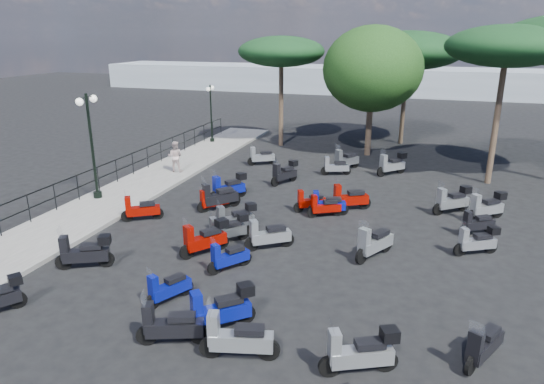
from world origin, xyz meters
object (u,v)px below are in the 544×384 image
(scooter_14, at_px, (236,219))
(scooter_21, at_px, (311,202))
(scooter_2, at_px, (141,210))
(scooter_9, at_px, (228,229))
(scooter_4, at_px, (218,197))
(scooter_30, at_px, (324,207))
(lamp_post_2, at_px, (211,110))
(scooter_13, at_px, (229,258))
(scooter_10, at_px, (229,188))
(pine_3, at_px, (507,47))
(scooter_18, at_px, (237,339))
(lamp_post_1, at_px, (91,140))
(pedestrian_far, at_px, (175,157))
(scooter_19, at_px, (360,353))
(scooter_20, at_px, (374,243))
(scooter_3, at_px, (213,201))
(pine_0, at_px, (408,51))
(scooter_8, at_px, (205,239))
(scooter_27, at_px, (477,224))
(scooter_6, at_px, (171,326))
(scooter_5, at_px, (261,157))
(scooter_29, at_px, (392,165))
(scooter_26, at_px, (477,241))
(scooter_15, at_px, (268,236))
(scooter_23, at_px, (346,161))
(scooter_22, at_px, (349,199))
(scooter_7, at_px, (168,288))
(scooter_25, at_px, (483,346))
(pine_2, at_px, (281,52))
(broadleaf_tree, at_px, (373,69))
(scooter_1, at_px, (85,253))
(scooter_12, at_px, (221,310))
(scooter_31, at_px, (452,201))
(scooter_17, at_px, (335,167))
(scooter_28, at_px, (486,207))

(scooter_14, height_order, scooter_21, scooter_14)
(scooter_2, bearing_deg, scooter_9, -134.61)
(scooter_4, height_order, scooter_30, scooter_4)
(lamp_post_2, distance_m, scooter_13, 18.14)
(scooter_10, height_order, pine_3, pine_3)
(scooter_18, bearing_deg, lamp_post_1, 36.25)
(lamp_post_2, distance_m, pedestrian_far, 7.43)
(scooter_19, xyz_separation_m, pine_3, (3.93, 15.83, 5.83))
(scooter_20, xyz_separation_m, pine_3, (4.31, 10.06, 5.84))
(scooter_3, distance_m, pine_0, 17.59)
(scooter_2, bearing_deg, scooter_8, -150.60)
(lamp_post_2, relative_size, scooter_2, 2.58)
(scooter_20, distance_m, scooter_27, 4.53)
(scooter_4, height_order, scooter_18, scooter_4)
(pedestrian_far, bearing_deg, scooter_9, 119.52)
(pedestrian_far, xyz_separation_m, scooter_20, (10.83, -6.75, -0.43))
(lamp_post_2, bearing_deg, pine_3, -21.29)
(scooter_9, bearing_deg, scooter_6, 146.14)
(pedestrian_far, height_order, scooter_27, pedestrian_far)
(scooter_5, xyz_separation_m, scooter_29, (6.98, 0.22, 0.09))
(pedestrian_far, bearing_deg, scooter_26, 148.46)
(scooter_15, bearing_deg, scooter_23, -39.53)
(scooter_20, bearing_deg, scooter_22, -40.93)
(scooter_7, xyz_separation_m, scooter_10, (-1.76, 8.38, 0.13))
(scooter_2, xyz_separation_m, scooter_3, (2.18, 1.89, -0.04))
(scooter_25, distance_m, pine_2, 22.76)
(scooter_20, xyz_separation_m, broadleaf_tree, (-2.00, 14.01, 4.47))
(scooter_4, height_order, scooter_13, scooter_4)
(scooter_15, bearing_deg, scooter_30, -53.53)
(scooter_10, bearing_deg, scooter_29, -99.15)
(lamp_post_1, xyz_separation_m, scooter_18, (9.76, -8.11, -2.19))
(scooter_10, bearing_deg, scooter_6, 142.60)
(scooter_1, distance_m, scooter_12, 5.56)
(lamp_post_2, relative_size, scooter_30, 2.72)
(scooter_7, bearing_deg, scooter_12, -173.50)
(scooter_19, bearing_deg, scooter_6, 68.32)
(scooter_5, relative_size, scooter_26, 1.01)
(scooter_5, distance_m, scooter_31, 10.83)
(scooter_25, xyz_separation_m, scooter_30, (-5.18, 7.72, -0.04))
(scooter_31, xyz_separation_m, broadleaf_tree, (-4.51, 8.88, 4.45))
(scooter_17, bearing_deg, scooter_9, 146.23)
(scooter_5, relative_size, scooter_30, 1.07)
(scooter_4, relative_size, scooter_23, 0.94)
(pedestrian_far, distance_m, scooter_10, 5.02)
(scooter_15, distance_m, scooter_20, 3.47)
(lamp_post_2, height_order, scooter_18, lamp_post_2)
(scooter_6, distance_m, scooter_30, 9.36)
(scooter_14, height_order, scooter_28, scooter_28)
(scooter_30, relative_size, scooter_31, 0.92)
(scooter_29, bearing_deg, scooter_1, 102.75)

